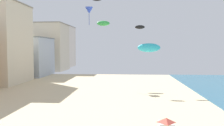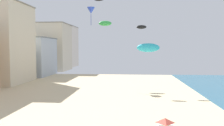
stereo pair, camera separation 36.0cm
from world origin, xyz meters
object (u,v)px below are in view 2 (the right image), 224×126
object	(u,v)px
kite_blue_delta	(91,11)
kite_green_parafoil	(105,23)
kite_black_parafoil	(141,27)
kite_cyan_parafoil	(148,48)

from	to	relation	value
kite_blue_delta	kite_green_parafoil	xyz separation A→B (m)	(3.03, 0.10, -2.74)
kite_blue_delta	kite_green_parafoil	world-z (taller)	kite_blue_delta
kite_green_parafoil	kite_black_parafoil	bearing A→B (deg)	-37.65
kite_black_parafoil	kite_cyan_parafoil	distance (m)	23.70
kite_green_parafoil	kite_blue_delta	bearing A→B (deg)	-178.03
kite_cyan_parafoil	kite_blue_delta	distance (m)	31.81
kite_cyan_parafoil	kite_black_parafoil	bearing A→B (deg)	89.20
kite_cyan_parafoil	kite_blue_delta	size ratio (longest dim) A/B	0.50
kite_black_parafoil	kite_blue_delta	size ratio (longest dim) A/B	0.48
kite_blue_delta	kite_green_parafoil	bearing A→B (deg)	1.97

